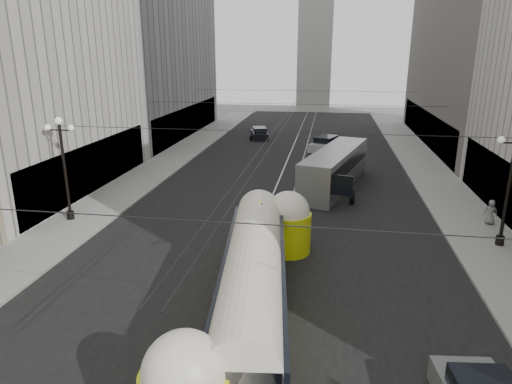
% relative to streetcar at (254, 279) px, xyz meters
% --- Properties ---
extents(road, '(20.00, 85.00, 0.02)m').
position_rel_streetcar_xyz_m(road, '(-0.50, 23.26, -1.64)').
color(road, black).
rests_on(road, ground).
extents(sidewalk_left, '(4.00, 72.00, 0.15)m').
position_rel_streetcar_xyz_m(sidewalk_left, '(-12.50, 26.76, -1.57)').
color(sidewalk_left, gray).
rests_on(sidewalk_left, ground).
extents(sidewalk_right, '(4.00, 72.00, 0.15)m').
position_rel_streetcar_xyz_m(sidewalk_right, '(11.50, 26.76, -1.57)').
color(sidewalk_right, gray).
rests_on(sidewalk_right, ground).
extents(rail_left, '(0.12, 85.00, 0.04)m').
position_rel_streetcar_xyz_m(rail_left, '(-1.25, 23.26, -1.64)').
color(rail_left, gray).
rests_on(rail_left, ground).
extents(rail_right, '(0.12, 85.00, 0.04)m').
position_rel_streetcar_xyz_m(rail_right, '(0.25, 23.26, -1.64)').
color(rail_right, gray).
rests_on(rail_right, ground).
extents(building_left_far, '(12.60, 28.60, 28.60)m').
position_rel_streetcar_xyz_m(building_left_far, '(-20.49, 38.76, 12.66)').
color(building_left_far, '#999999').
rests_on(building_left_far, ground).
extents(distant_tower, '(6.00, 6.00, 31.36)m').
position_rel_streetcar_xyz_m(distant_tower, '(-0.50, 70.76, 13.32)').
color(distant_tower, '#B2AFA8').
rests_on(distant_tower, ground).
extents(lamppost_left_mid, '(1.86, 0.44, 6.37)m').
position_rel_streetcar_xyz_m(lamppost_left_mid, '(-13.10, 8.76, 2.10)').
color(lamppost_left_mid, black).
rests_on(lamppost_left_mid, sidewalk_left).
extents(lamppost_right_mid, '(1.86, 0.44, 6.37)m').
position_rel_streetcar_xyz_m(lamppost_right_mid, '(12.10, 8.76, 2.10)').
color(lamppost_right_mid, black).
rests_on(lamppost_right_mid, sidewalk_right).
extents(catenary, '(25.00, 72.00, 0.23)m').
position_rel_streetcar_xyz_m(catenary, '(-0.38, 22.25, 4.24)').
color(catenary, black).
rests_on(catenary, ground).
extents(streetcar, '(3.97, 15.34, 3.37)m').
position_rel_streetcar_xyz_m(streetcar, '(0.00, 0.00, 0.00)').
color(streetcar, '#C4CE11').
rests_on(streetcar, ground).
extents(city_bus, '(5.41, 12.15, 2.98)m').
position_rel_streetcar_xyz_m(city_bus, '(3.26, 19.01, -0.01)').
color(city_bus, gray).
rests_on(city_bus, ground).
extents(sedan_white_far, '(3.77, 5.34, 1.56)m').
position_rel_streetcar_xyz_m(sedan_white_far, '(2.41, 32.99, -0.94)').
color(sedan_white_far, silver).
rests_on(sedan_white_far, ground).
extents(sedan_dark_far, '(2.81, 4.59, 1.35)m').
position_rel_streetcar_xyz_m(sedan_dark_far, '(-5.77, 39.08, -1.03)').
color(sedan_dark_far, black).
rests_on(sedan_dark_far, ground).
extents(pedestrian_sidewalk_right, '(0.87, 0.72, 1.53)m').
position_rel_streetcar_xyz_m(pedestrian_sidewalk_right, '(12.56, 11.99, -0.73)').
color(pedestrian_sidewalk_right, slate).
rests_on(pedestrian_sidewalk_right, sidewalk_right).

